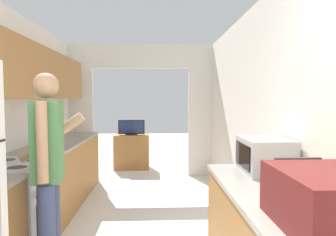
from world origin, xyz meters
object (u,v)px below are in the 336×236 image
Objects in this scene: range_oven at (13,210)px; tv_cabinet at (132,152)px; microwave at (265,155)px; suitcase at (327,200)px; book_stack at (286,183)px; person at (48,173)px; television at (131,128)px.

tv_cabinet is at bearing 76.98° from range_oven.
microwave is at bearing -10.91° from range_oven.
suitcase is 2.06× the size of book_stack.
tv_cabinet is (0.33, 3.98, -0.54)m from person.
range_oven is at bearing -103.17° from television.
suitcase reaches higher than book_stack.
tv_cabinet is at bearing 106.65° from book_stack.
person is 3.70× the size of microwave.
suitcase is 1.04× the size of television.
television is at bearing 104.48° from suitcase.
microwave is at bearing 84.50° from book_stack.
microwave is (2.20, -0.42, 0.57)m from range_oven.
microwave reaches higher than book_stack.
tv_cabinet is (-1.33, 4.46, -0.58)m from book_stack.
range_oven is 2.27× the size of microwave.
range_oven reaches higher than tv_cabinet.
person is 2.30× the size of tv_cabinet.
microwave reaches higher than television.
range_oven is 2.31m from microwave.
range_oven is 3.63m from tv_cabinet.
suitcase is 5.13m from television.
microwave is (1.71, 0.02, 0.12)m from person.
person is 1.71m from microwave.
book_stack is (0.05, 0.54, -0.08)m from suitcase.
person reaches higher than book_stack.
person is 4.03m from tv_cabinet.
range_oven reaches higher than book_stack.
microwave reaches higher than suitcase.
television is at bearing -90.00° from tv_cabinet.
person reaches higher than television.
range_oven is 1.79× the size of suitcase.
television is at bearing 106.80° from book_stack.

